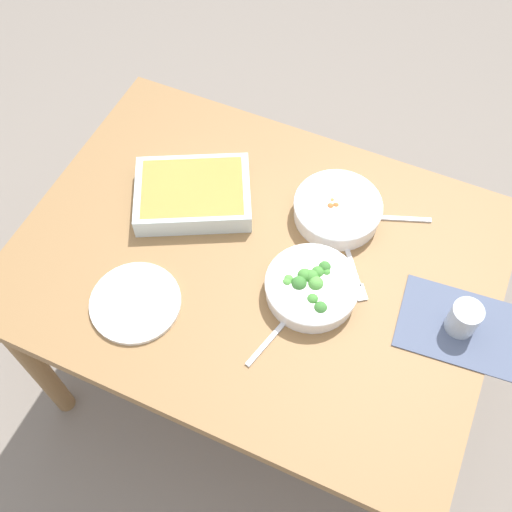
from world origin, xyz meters
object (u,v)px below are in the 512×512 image
object	(u,v)px
baking_dish	(193,193)
side_plate	(135,302)
spoon_by_broccoli	(278,330)
fork_on_table	(355,274)
drink_cup	(463,319)
spoon_by_stew	(388,218)
stew_bowl	(337,209)
broccoli_bowl	(311,287)

from	to	relation	value
baking_dish	side_plate	xyz separation A→B (m)	(-0.01, 0.33, -0.03)
spoon_by_broccoli	fork_on_table	world-z (taller)	spoon_by_broccoli
spoon_by_broccoli	fork_on_table	xyz separation A→B (m)	(-0.12, -0.22, -0.00)
drink_cup	fork_on_table	bearing A→B (deg)	-7.09
baking_dish	spoon_by_stew	world-z (taller)	baking_dish
stew_bowl	broccoli_bowl	size ratio (longest dim) A/B	1.01
stew_bowl	spoon_by_stew	size ratio (longest dim) A/B	1.35
stew_bowl	fork_on_table	distance (m)	0.19
spoon_by_stew	drink_cup	bearing A→B (deg)	136.88
broccoli_bowl	fork_on_table	size ratio (longest dim) A/B	1.46
stew_bowl	drink_cup	xyz separation A→B (m)	(-0.37, 0.18, 0.01)
side_plate	spoon_by_broccoli	bearing A→B (deg)	-167.86
drink_cup	baking_dish	bearing A→B (deg)	-5.84
broccoli_bowl	side_plate	world-z (taller)	broccoli_bowl
broccoli_bowl	drink_cup	size ratio (longest dim) A/B	2.68
broccoli_bowl	drink_cup	distance (m)	0.36
broccoli_bowl	baking_dish	distance (m)	0.41
drink_cup	spoon_by_broccoli	xyz separation A→B (m)	(0.39, 0.18, -0.03)
baking_dish	fork_on_table	distance (m)	0.47
drink_cup	side_plate	distance (m)	0.77
side_plate	baking_dish	bearing A→B (deg)	-87.80
stew_bowl	broccoli_bowl	bearing A→B (deg)	95.26
stew_bowl	spoon_by_broccoli	world-z (taller)	stew_bowl
broccoli_bowl	fork_on_table	xyz separation A→B (m)	(-0.08, -0.09, -0.03)
stew_bowl	spoon_by_broccoli	bearing A→B (deg)	88.23
broccoli_bowl	side_plate	xyz separation A→B (m)	(0.37, 0.20, -0.02)
broccoli_bowl	side_plate	size ratio (longest dim) A/B	1.03
side_plate	spoon_by_stew	world-z (taller)	side_plate
broccoli_bowl	spoon_by_broccoli	xyz separation A→B (m)	(0.03, 0.13, -0.03)
side_plate	spoon_by_broccoli	distance (m)	0.35
stew_bowl	baking_dish	bearing A→B (deg)	16.55
spoon_by_stew	spoon_by_broccoli	size ratio (longest dim) A/B	0.98
side_plate	spoon_by_broccoli	size ratio (longest dim) A/B	1.27
stew_bowl	drink_cup	bearing A→B (deg)	153.84
side_plate	drink_cup	bearing A→B (deg)	-160.50
baking_dish	drink_cup	bearing A→B (deg)	174.16
drink_cup	spoon_by_stew	distance (m)	0.34
stew_bowl	side_plate	bearing A→B (deg)	51.42
fork_on_table	spoon_by_stew	bearing A→B (deg)	-96.72
spoon_by_stew	stew_bowl	bearing A→B (deg)	20.40
stew_bowl	spoon_by_broccoli	xyz separation A→B (m)	(0.01, 0.37, -0.03)
baking_dish	spoon_by_broccoli	world-z (taller)	baking_dish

